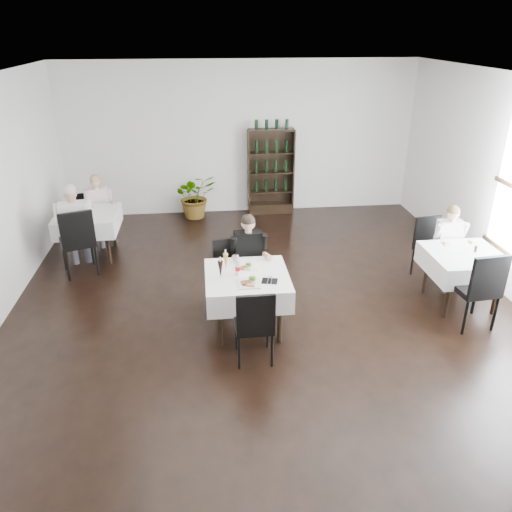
{
  "coord_description": "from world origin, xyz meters",
  "views": [
    {
      "loc": [
        -0.8,
        -5.47,
        3.58
      ],
      "look_at": [
        -0.16,
        0.2,
        0.92
      ],
      "focal_mm": 35.0,
      "sensor_mm": 36.0,
      "label": 1
    }
  ],
  "objects_px": {
    "wine_shelf": "(271,173)",
    "potted_tree": "(195,196)",
    "diner_main": "(249,254)",
    "main_table": "(247,285)"
  },
  "relations": [
    {
      "from": "main_table",
      "to": "diner_main",
      "type": "relative_size",
      "value": 0.79
    },
    {
      "from": "diner_main",
      "to": "main_table",
      "type": "bearing_deg",
      "value": -98.33
    },
    {
      "from": "potted_tree",
      "to": "main_table",
      "type": "bearing_deg",
      "value": -81.26
    },
    {
      "from": "wine_shelf",
      "to": "potted_tree",
      "type": "xyz_separation_m",
      "value": [
        -1.55,
        -0.11,
        -0.4
      ]
    },
    {
      "from": "wine_shelf",
      "to": "main_table",
      "type": "xyz_separation_m",
      "value": [
        -0.9,
        -4.31,
        -0.23
      ]
    },
    {
      "from": "potted_tree",
      "to": "diner_main",
      "type": "bearing_deg",
      "value": -78.42
    },
    {
      "from": "wine_shelf",
      "to": "main_table",
      "type": "height_order",
      "value": "wine_shelf"
    },
    {
      "from": "wine_shelf",
      "to": "diner_main",
      "type": "xyz_separation_m",
      "value": [
        -0.81,
        -3.7,
        -0.09
      ]
    },
    {
      "from": "potted_tree",
      "to": "wine_shelf",
      "type": "bearing_deg",
      "value": 4.23
    },
    {
      "from": "wine_shelf",
      "to": "potted_tree",
      "type": "relative_size",
      "value": 1.95
    }
  ]
}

